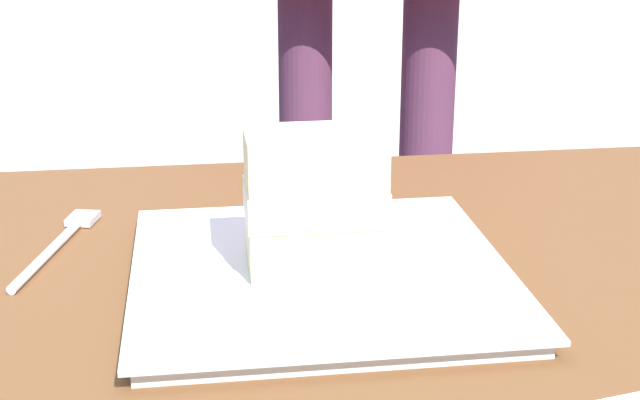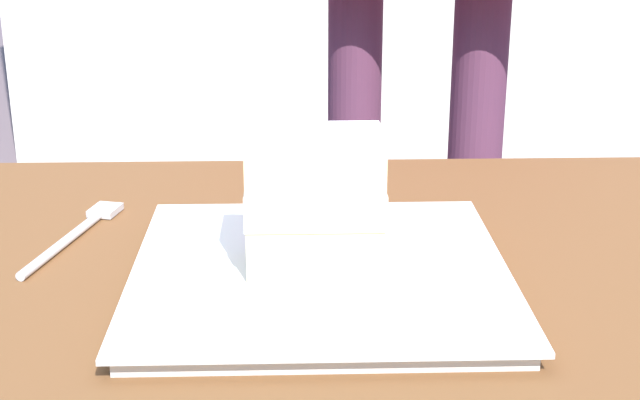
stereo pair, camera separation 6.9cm
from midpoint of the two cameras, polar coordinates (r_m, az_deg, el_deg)
name	(u,v)px [view 2 (the right image)]	position (r m, az deg, el deg)	size (l,w,h in m)	color
dessert_plate	(320,275)	(0.72, 2.78, -4.66)	(0.29, 0.29, 0.02)	white
cake_slice	(315,200)	(0.69, 2.53, -0.06)	(0.10, 0.07, 0.11)	beige
dessert_fork	(77,232)	(0.83, -12.35, -1.98)	(0.06, 0.17, 0.01)	silver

